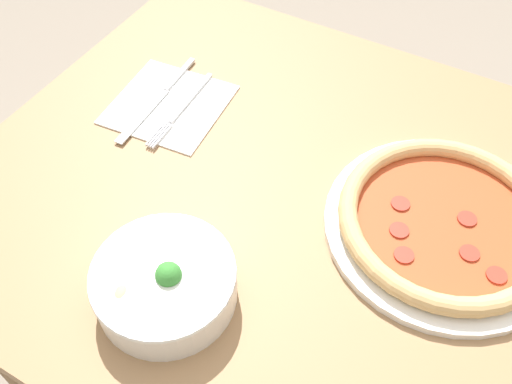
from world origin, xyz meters
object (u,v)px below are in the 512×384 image
at_px(pizza, 445,222).
at_px(fork, 183,107).
at_px(bowl, 164,282).
at_px(knife, 161,95).

distance_m(pizza, fork, 0.44).
relative_size(pizza, bowl, 1.82).
height_order(pizza, bowl, bowl).
height_order(bowl, fork, bowl).
height_order(pizza, knife, pizza).
relative_size(pizza, fork, 1.72).
relative_size(bowl, knife, 0.78).
bearing_deg(fork, bowl, 27.52).
bearing_deg(knife, bowl, 33.31).
bearing_deg(bowl, fork, -59.41).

